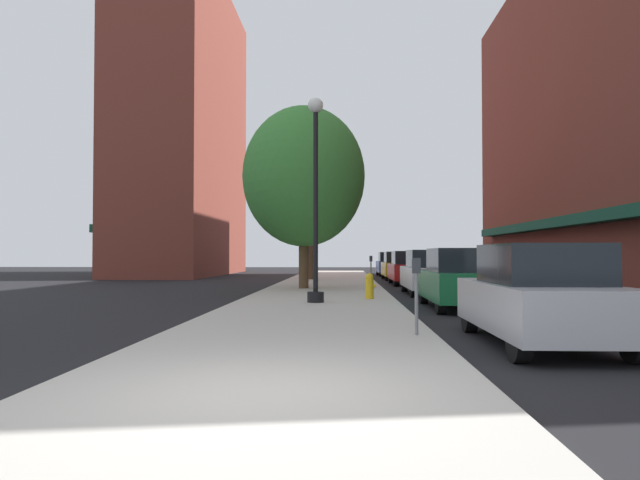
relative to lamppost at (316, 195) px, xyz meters
The scene contains 15 objects.
ground_plane 8.68m from the lamppost, 60.22° to the left, with size 90.00×90.00×0.00m, color black.
sidewalk_slab 8.60m from the lamppost, 89.95° to the left, with size 4.80×50.00×0.12m, color #B7B2A8.
building_far_background 29.21m from the lamppost, 112.94° to the left, with size 6.80×18.00×21.39m.
lamppost is the anchor object (origin of this frame).
fire_hydrant 3.44m from the lamppost, 41.92° to the left, with size 0.33×0.26×0.79m.
parking_meter_near 7.37m from the lamppost, 72.96° to the right, with size 0.14×0.09×1.31m.
parking_meter_far 10.98m from the lamppost, 78.97° to the left, with size 0.14×0.09×1.31m.
tree_near 15.69m from the lamppost, 93.55° to the left, with size 3.87×3.87×7.27m.
tree_mid 7.22m from the lamppost, 96.79° to the left, with size 4.99×4.99×7.44m.
car_silver 8.44m from the lamppost, 60.35° to the right, with size 1.80×4.30×1.66m.
car_green 4.69m from the lamppost, ahead, with size 1.80×4.30×1.66m.
car_white 7.01m from the lamppost, 52.53° to the left, with size 1.80×4.30×1.66m.
car_red 13.11m from the lamppost, 71.90° to the left, with size 1.80×4.30×1.66m.
car_yellow 18.63m from the lamppost, 77.48° to the left, with size 1.80×4.30×1.66m.
car_blue 24.43m from the lamppost, 80.52° to the left, with size 1.80×4.30×1.66m.
Camera 1 is at (0.83, -5.75, 1.49)m, focal length 32.84 mm.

